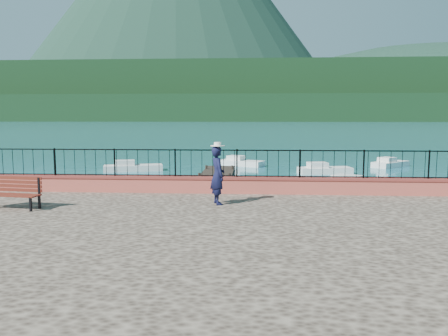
# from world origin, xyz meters

# --- Properties ---
(ground) EXTENTS (2000.00, 2000.00, 0.00)m
(ground) POSITION_xyz_m (0.00, 0.00, 0.00)
(ground) COLOR #19596B
(ground) RESTS_ON ground
(parapet) EXTENTS (28.00, 0.46, 0.58)m
(parapet) POSITION_xyz_m (0.00, 3.70, 1.49)
(parapet) COLOR #B24A40
(parapet) RESTS_ON promenade
(railing) EXTENTS (27.00, 0.05, 0.95)m
(railing) POSITION_xyz_m (0.00, 3.70, 2.25)
(railing) COLOR black
(railing) RESTS_ON parapet
(dock) EXTENTS (2.00, 16.00, 0.30)m
(dock) POSITION_xyz_m (-2.00, 12.00, 0.15)
(dock) COLOR #2D231C
(dock) RESTS_ON ground
(far_forest) EXTENTS (900.00, 60.00, 18.00)m
(far_forest) POSITION_xyz_m (0.00, 300.00, 9.00)
(far_forest) COLOR black
(far_forest) RESTS_ON ground
(foothills) EXTENTS (900.00, 120.00, 44.00)m
(foothills) POSITION_xyz_m (0.00, 360.00, 22.00)
(foothills) COLOR black
(foothills) RESTS_ON ground
(companion_hill) EXTENTS (448.00, 384.00, 180.00)m
(companion_hill) POSITION_xyz_m (220.00, 560.00, 0.00)
(companion_hill) COLOR #142D23
(companion_hill) RESTS_ON ground
(park_bench) EXTENTS (1.73, 0.77, 0.93)m
(park_bench) POSITION_xyz_m (-6.82, 0.66, 1.48)
(park_bench) COLOR black
(park_bench) RESTS_ON promenade
(person) EXTENTS (0.64, 0.77, 1.81)m
(person) POSITION_xyz_m (-0.83, 1.72, 2.11)
(person) COLOR black
(person) RESTS_ON promenade
(hat) EXTENTS (0.44, 0.44, 0.12)m
(hat) POSITION_xyz_m (-0.83, 1.72, 3.07)
(hat) COLOR white
(hat) RESTS_ON person
(boat_0) EXTENTS (3.78, 2.99, 0.80)m
(boat_0) POSITION_xyz_m (-8.36, 9.01, 0.40)
(boat_0) COLOR white
(boat_0) RESTS_ON ground
(boat_1) EXTENTS (4.04, 3.51, 0.80)m
(boat_1) POSITION_xyz_m (5.81, 11.54, 0.40)
(boat_1) COLOR silver
(boat_1) RESTS_ON ground
(boat_2) EXTENTS (3.77, 1.97, 0.80)m
(boat_2) POSITION_xyz_m (5.23, 18.41, 0.40)
(boat_2) COLOR silver
(boat_2) RESTS_ON ground
(boat_3) EXTENTS (4.31, 2.39, 0.80)m
(boat_3) POSITION_xyz_m (-8.28, 19.00, 0.40)
(boat_3) COLOR silver
(boat_3) RESTS_ON ground
(boat_4) EXTENTS (3.71, 2.72, 0.80)m
(boat_4) POSITION_xyz_m (-0.58, 22.76, 0.40)
(boat_4) COLOR white
(boat_4) RESTS_ON ground
(boat_5) EXTENTS (3.34, 3.17, 0.80)m
(boat_5) POSITION_xyz_m (10.93, 22.66, 0.40)
(boat_5) COLOR silver
(boat_5) RESTS_ON ground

